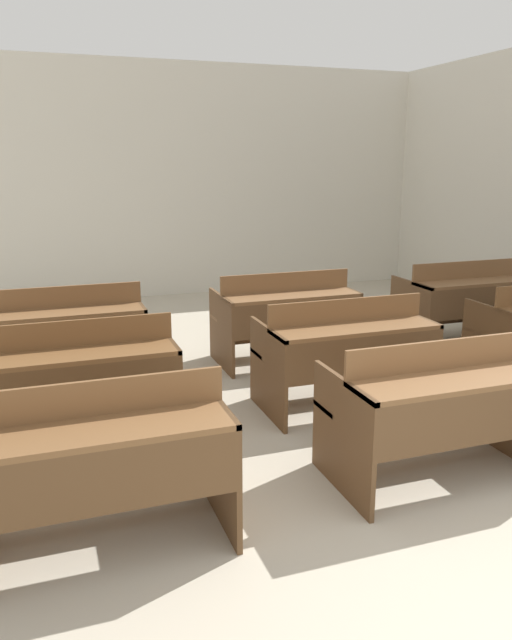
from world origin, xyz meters
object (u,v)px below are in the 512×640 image
object	(u,v)px
bench_front_left	(97,458)
bench_third_center	(286,314)
bench_front_center	(441,405)
bench_second_center	(346,349)
bench_third_right	(464,299)
bench_third_left	(67,333)
bench_second_left	(79,378)

from	to	relation	value
bench_front_left	bench_third_center	distance (m)	3.05
bench_front_center	bench_second_center	xyz separation A→B (m)	(-0.01, 1.16, 0.00)
bench_third_center	bench_front_left	bearing A→B (deg)	-129.12
bench_third_center	bench_third_right	size ratio (longest dim) A/B	1.00
bench_front_center	bench_third_left	distance (m)	3.05
bench_front_center	bench_second_center	size ratio (longest dim) A/B	1.00
bench_second_left	bench_third_right	xyz separation A→B (m)	(3.88, 1.17, 0.00)
bench_third_left	bench_front_left	bearing A→B (deg)	-89.66
bench_front_center	bench_front_left	bearing A→B (deg)	-179.22
bench_front_center	bench_third_right	xyz separation A→B (m)	(1.95, 2.34, 0.00)
bench_front_center	bench_third_right	world-z (taller)	same
bench_front_left	bench_front_center	bearing A→B (deg)	0.78
bench_front_left	bench_second_left	size ratio (longest dim) A/B	1.00
bench_second_center	bench_third_left	distance (m)	2.28
bench_front_left	bench_third_right	distance (m)	4.55
bench_second_center	bench_third_right	xyz separation A→B (m)	(1.96, 1.18, 0.00)
bench_second_center	bench_third_left	xyz separation A→B (m)	(-1.94, 1.19, 0.00)
bench_third_left	bench_second_left	bearing A→B (deg)	-89.35
bench_front_center	bench_second_center	bearing A→B (deg)	90.43
bench_front_center	bench_third_right	size ratio (longest dim) A/B	1.00
bench_second_left	bench_third_left	bearing A→B (deg)	90.65
bench_front_left	bench_front_center	world-z (taller)	same
bench_front_center	bench_third_center	xyz separation A→B (m)	(-0.01, 2.34, 0.00)
bench_second_left	bench_second_center	xyz separation A→B (m)	(1.93, -0.01, 0.00)
bench_third_center	bench_third_left	bearing A→B (deg)	179.85
bench_third_right	bench_third_left	bearing A→B (deg)	179.86
bench_second_center	bench_third_center	world-z (taller)	same
bench_second_left	bench_third_left	size ratio (longest dim) A/B	1.00
bench_third_center	bench_third_right	world-z (taller)	same
bench_third_left	bench_second_center	bearing A→B (deg)	-31.43
bench_second_left	bench_third_right	world-z (taller)	same
bench_third_right	bench_front_left	bearing A→B (deg)	-148.68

